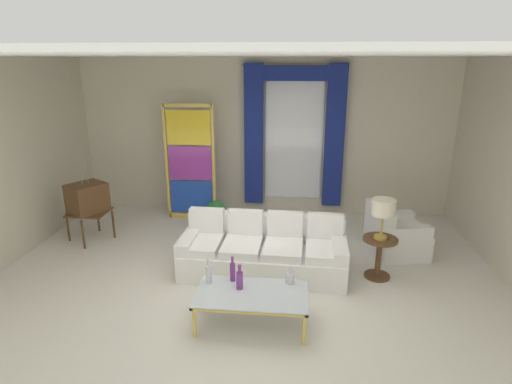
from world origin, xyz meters
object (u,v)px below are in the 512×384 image
bottle_crystal_tall (290,277)px  armchair_white (393,236)px  stained_glass_divider (190,165)px  table_lamp_brass (383,209)px  couch_white_long (264,251)px  bottle_amber_squat (240,279)px  coffee_table (252,295)px  bottle_blue_decanter (233,271)px  round_side_table (379,254)px  peacock_figurine (215,214)px  vintage_tv (87,199)px  bottle_ruby_flask (209,273)px

bottle_crystal_tall → armchair_white: (1.59, 1.82, -0.20)m
armchair_white → stained_glass_divider: bearing=161.6°
table_lamp_brass → couch_white_long: bearing=179.1°
bottle_amber_squat → table_lamp_brass: 2.22m
coffee_table → bottle_blue_decanter: size_ratio=3.98×
armchair_white → round_side_table: armchair_white is taller
peacock_figurine → bottle_crystal_tall: bearing=-61.6°
bottle_blue_decanter → peacock_figurine: bottle_blue_decanter is taller
couch_white_long → round_side_table: size_ratio=3.97×
peacock_figurine → armchair_white: bearing=-16.1°
bottle_crystal_tall → armchair_white: 2.43m
round_side_table → peacock_figurine: bearing=147.7°
bottle_amber_squat → round_side_table: 2.17m
vintage_tv → couch_white_long: bearing=-14.7°
coffee_table → vintage_tv: vintage_tv is taller
bottle_blue_decanter → bottle_crystal_tall: bottle_blue_decanter is taller
bottle_crystal_tall → peacock_figurine: bearing=118.4°
armchair_white → couch_white_long: bearing=-158.5°
vintage_tv → bottle_blue_decanter: bearing=-33.9°
armchair_white → table_lamp_brass: size_ratio=1.67×
coffee_table → armchair_white: 2.91m
bottle_crystal_tall → stained_glass_divider: (-1.96, 3.00, 0.57)m
couch_white_long → bottle_crystal_tall: bearing=-68.7°
bottle_blue_decanter → armchair_white: 2.94m
bottle_amber_squat → armchair_white: bearing=42.8°
couch_white_long → bottle_blue_decanter: (-0.29, -1.05, 0.24)m
bottle_ruby_flask → vintage_tv: (-2.47, 1.93, 0.19)m
vintage_tv → bottle_amber_squat: bearing=-35.3°
coffee_table → bottle_crystal_tall: (0.43, 0.27, 0.11)m
stained_glass_divider → bottle_amber_squat: bearing=-66.6°
bottle_crystal_tall → table_lamp_brass: 1.67m
armchair_white → stained_glass_divider: (-3.55, 1.18, 0.77)m
peacock_figurine → bottle_amber_squat: bearing=-73.1°
vintage_tv → coffee_table: bearing=-35.0°
vintage_tv → table_lamp_brass: bearing=-10.0°
bottle_ruby_flask → armchair_white: (2.55, 1.92, -0.25)m
couch_white_long → bottle_amber_squat: bearing=-98.2°
bottle_crystal_tall → vintage_tv: vintage_tv is taller
bottle_amber_squat → peacock_figurine: (-0.88, 2.89, -0.31)m
table_lamp_brass → bottle_ruby_flask: bearing=-153.0°
bottle_blue_decanter → table_lamp_brass: table_lamp_brass is taller
round_side_table → table_lamp_brass: (0.00, 0.00, 0.67)m
couch_white_long → bottle_crystal_tall: size_ratio=10.27×
vintage_tv → peacock_figurine: bearing=23.9°
couch_white_long → stained_glass_divider: (-1.56, 1.96, 0.75)m
bottle_blue_decanter → bottle_ruby_flask: bottle_blue_decanter is taller
stained_glass_divider → peacock_figurine: stained_glass_divider is taller
bottle_blue_decanter → round_side_table: bottle_blue_decanter is taller
couch_white_long → round_side_table: bearing=-0.9°
armchair_white → bottle_blue_decanter: bearing=-141.1°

